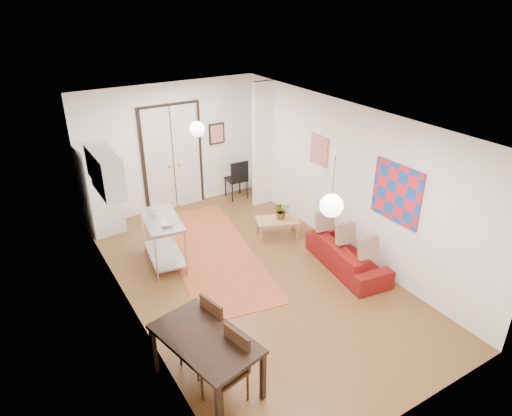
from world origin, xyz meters
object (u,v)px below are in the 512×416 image
fridge (100,190)px  black_side_chair (234,174)px  dining_table (205,343)px  dining_chair_far (220,361)px  kitchen_counter (163,234)px  dining_chair_near (196,328)px  coffee_table (277,222)px  sofa (347,255)px

fridge → black_side_chair: bearing=-4.6°
dining_table → dining_chair_far: 0.30m
kitchen_counter → dining_chair_near: dining_chair_near is taller
dining_table → fridge: bearing=90.0°
kitchen_counter → dining_chair_near: 2.69m
coffee_table → dining_table: dining_table is taller
dining_chair_near → dining_chair_far: 0.70m
coffee_table → dining_chair_far: size_ratio=1.00×
black_side_chair → dining_chair_far: bearing=62.6°
sofa → dining_table: size_ratio=1.17×
coffee_table → dining_chair_near: 3.77m
sofa → dining_chair_near: bearing=109.9°
kitchen_counter → dining_table: kitchen_counter is taller
fridge → black_side_chair: (3.21, 0.10, -0.35)m
dining_table → dining_chair_far: size_ratio=1.61×
sofa → fridge: (-3.43, 3.81, 0.67)m
dining_chair_near → coffee_table: bearing=116.4°
fridge → dining_table: (-0.00, -4.97, -0.23)m
sofa → fridge: bearing=50.0°
sofa → dining_chair_far: 3.65m
sofa → dining_chair_far: (-3.35, -1.41, 0.30)m
fridge → black_side_chair: fridge is taller
fridge → dining_chair_near: (0.08, -4.52, -0.37)m
kitchen_counter → dining_chair_near: bearing=-93.6°
kitchen_counter → dining_table: (-0.62, -3.09, 0.10)m
coffee_table → black_side_chair: (0.22, 2.24, 0.25)m
kitchen_counter → fridge: (-0.62, 1.89, 0.33)m
kitchen_counter → fridge: 2.01m
black_side_chair → dining_chair_near: bearing=59.0°
fridge → dining_chair_near: size_ratio=1.90×
dining_table → black_side_chair: 6.00m
dining_chair_near → black_side_chair: size_ratio=0.99×
dining_table → dining_chair_near: dining_chair_near is taller
dining_table → dining_chair_far: dining_chair_far is taller
fridge → dining_chair_far: bearing=-95.5°
kitchen_counter → dining_chair_far: bearing=-91.2°
sofa → black_side_chair: bearing=11.2°
fridge → black_side_chair: 3.23m
black_side_chair → sofa: bearing=96.4°
fridge → dining_chair_near: fridge is taller
sofa → dining_chair_near: size_ratio=1.87×
fridge → dining_chair_far: (0.08, -5.22, -0.37)m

